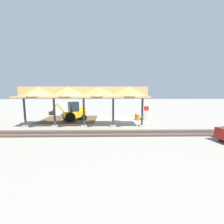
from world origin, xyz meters
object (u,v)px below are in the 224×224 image
object	(u,v)px
concrete_pipe	(140,116)
traffic_barrel	(138,117)
backhoe	(74,112)
stop_sign	(146,110)

from	to	relation	value
concrete_pipe	traffic_barrel	size ratio (longest dim) A/B	1.44
backhoe	stop_sign	bearing A→B (deg)	179.37
stop_sign	backhoe	xyz separation A→B (m)	(10.66, -0.12, -0.32)
backhoe	traffic_barrel	xyz separation A→B (m)	(-9.49, -0.19, -0.82)
stop_sign	backhoe	world-z (taller)	backhoe
backhoe	concrete_pipe	bearing A→B (deg)	-176.55
backhoe	traffic_barrel	world-z (taller)	backhoe
backhoe	concrete_pipe	distance (m)	9.88
stop_sign	traffic_barrel	distance (m)	1.66
backhoe	concrete_pipe	xyz separation A→B (m)	(-9.84, -0.59, -0.76)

